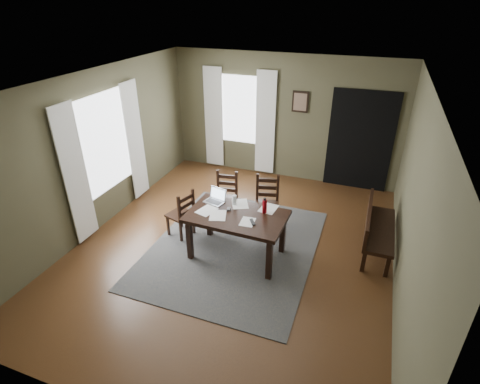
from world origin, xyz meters
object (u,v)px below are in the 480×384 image
at_px(chair_end, 182,214).
at_px(chair_back_left, 226,198).
at_px(chair_back_right, 267,203).
at_px(bench, 375,226).
at_px(dining_table, 237,220).
at_px(laptop, 216,198).
at_px(water_bottle, 265,206).

height_order(chair_end, chair_back_left, chair_back_left).
bearing_deg(chair_back_right, chair_back_left, 167.99).
bearing_deg(chair_end, bench, 119.66).
distance_m(dining_table, bench, 2.23).
xyz_separation_m(laptop, water_bottle, (0.84, -0.07, 0.06)).
height_order(laptop, water_bottle, water_bottle).
height_order(chair_back_right, laptop, laptop).
relative_size(chair_end, chair_back_left, 0.95).
relative_size(chair_back_left, water_bottle, 3.68).
relative_size(laptop, water_bottle, 1.44).
bearing_deg(chair_back_left, bench, -10.60).
height_order(chair_back_left, laptop, laptop).
height_order(bench, laptop, laptop).
bearing_deg(chair_back_right, dining_table, -115.72).
distance_m(chair_end, chair_back_left, 0.90).
bearing_deg(dining_table, chair_end, 171.28).
bearing_deg(chair_end, laptop, 114.65).
relative_size(chair_back_right, laptop, 2.67).
bearing_deg(chair_back_right, laptop, -147.51).
distance_m(chair_end, chair_back_right, 1.49).
xyz_separation_m(chair_end, chair_back_right, (1.27, 0.79, 0.04)).
height_order(chair_end, chair_back_right, chair_back_right).
distance_m(dining_table, chair_back_left, 1.13).
xyz_separation_m(chair_end, bench, (3.10, 0.69, 0.04)).
bearing_deg(water_bottle, bench, 22.28).
bearing_deg(chair_end, water_bottle, 107.69).
xyz_separation_m(chair_back_left, chair_back_right, (0.77, 0.03, 0.02)).
bearing_deg(dining_table, bench, 25.19).
height_order(dining_table, chair_back_left, chair_back_left).
xyz_separation_m(chair_back_left, laptop, (0.11, -0.67, 0.36)).
xyz_separation_m(chair_end, laptop, (0.61, 0.08, 0.39)).
height_order(chair_back_right, water_bottle, water_bottle).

